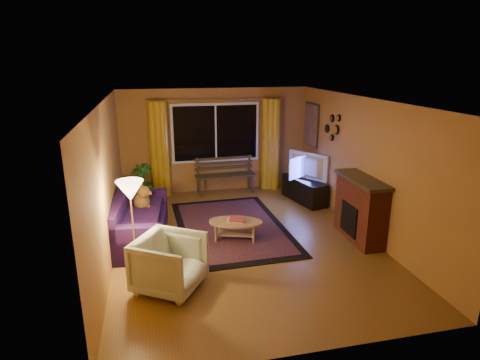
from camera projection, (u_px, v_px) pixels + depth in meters
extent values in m
cube|color=brown|center=(244.00, 241.00, 7.26)|extent=(4.50, 6.00, 0.02)
cube|color=white|center=(244.00, 100.00, 6.54)|extent=(4.50, 6.00, 0.02)
cube|color=#B37A3A|center=(215.00, 141.00, 9.71)|extent=(4.50, 0.02, 2.50)
cube|color=#B37A3A|center=(107.00, 182.00, 6.42)|extent=(0.02, 6.00, 2.50)
cube|color=#B37A3A|center=(363.00, 166.00, 7.38)|extent=(0.02, 6.00, 2.50)
cube|color=black|center=(216.00, 133.00, 9.59)|extent=(2.00, 0.02, 1.30)
cylinder|color=#BF8C3F|center=(215.00, 99.00, 9.32)|extent=(3.20, 0.03, 0.03)
cylinder|color=gold|center=(159.00, 150.00, 9.34)|extent=(0.36, 0.36, 2.24)
cylinder|color=gold|center=(270.00, 144.00, 9.91)|extent=(0.36, 0.36, 2.24)
cube|color=#342D1A|center=(225.00, 184.00, 9.81)|extent=(1.47, 0.49, 0.43)
imported|color=#235B1E|center=(142.00, 182.00, 9.34)|extent=(0.55, 0.55, 0.81)
cube|color=#230E39|center=(139.00, 219.00, 7.16)|extent=(1.06, 2.09, 0.81)
imported|color=beige|center=(170.00, 261.00, 5.61)|extent=(1.12, 1.14, 0.87)
cylinder|color=#BF8C3F|center=(133.00, 229.00, 5.93)|extent=(0.32, 0.32, 1.48)
cube|color=maroon|center=(231.00, 227.00, 7.81)|extent=(2.11, 3.25, 0.02)
cylinder|color=tan|center=(236.00, 230.00, 7.25)|extent=(1.23, 1.23, 0.35)
cube|color=black|center=(304.00, 190.00, 9.19)|extent=(0.69, 1.33, 0.53)
imported|color=black|center=(305.00, 166.00, 9.02)|extent=(0.68, 0.95, 0.60)
cube|color=maroon|center=(360.00, 210.00, 7.16)|extent=(0.40, 1.20, 1.10)
cube|color=#C56712|center=(311.00, 125.00, 9.54)|extent=(0.04, 0.76, 0.96)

